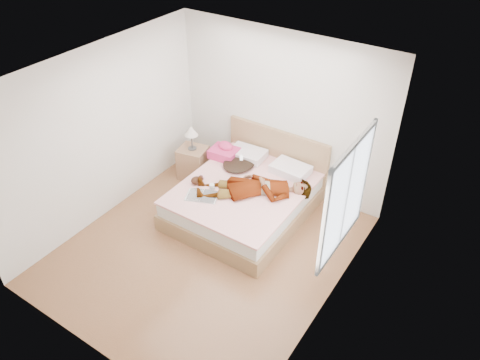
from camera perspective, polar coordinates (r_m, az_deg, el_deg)
The scene contains 11 objects.
ground at distance 6.72m, azimuth -4.05°, elevation -8.40°, with size 4.00×4.00×0.00m, color #503119.
woman at distance 6.83m, azimuth 1.82°, elevation -0.59°, with size 0.64×1.70×0.23m, color white.
hair at distance 7.43m, azimuth -0.08°, elevation 2.10°, with size 0.49×0.60×0.09m, color black.
phone at distance 7.29m, azimuth 0.16°, elevation 2.73°, with size 0.05×0.10×0.01m, color silver.
room_shell at distance 5.30m, azimuth 12.83°, elevation -2.04°, with size 4.00×4.00×4.00m.
bed at distance 7.18m, azimuth 0.82°, elevation -2.03°, with size 1.80×2.08×1.00m.
towel at distance 7.63m, azimuth -1.90°, elevation 3.51°, with size 0.48×0.40×0.24m.
magazine at distance 6.81m, azimuth -4.66°, elevation -1.94°, with size 0.54×0.45×0.03m.
coffee_mug at distance 6.93m, azimuth -3.43°, elevation -0.83°, with size 0.11×0.09×0.08m.
plush_toy at distance 7.05m, azimuth -5.27°, elevation 0.01°, with size 0.19×0.23×0.12m.
nightstand at distance 7.95m, azimuth -5.73°, elevation 2.39°, with size 0.53×0.49×0.98m.
Camera 1 is at (3.05, -3.76, 4.67)m, focal length 35.00 mm.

